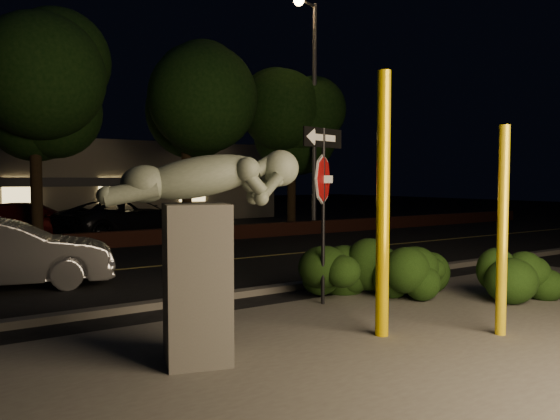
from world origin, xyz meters
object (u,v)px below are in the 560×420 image
object	(u,v)px
silver_sedan	(2,254)
yellow_pole_left	(383,205)
yellow_pole_right	(502,231)
sculpture	(200,232)
streetlight	(312,96)
parked_car_darkred	(34,221)
parked_car_dark	(132,218)
signpost	(323,180)

from	to	relation	value
silver_sedan	yellow_pole_left	bearing A→B (deg)	-135.77
yellow_pole_right	sculpture	world-z (taller)	yellow_pole_right
streetlight	silver_sedan	distance (m)	13.82
silver_sedan	parked_car_darkred	distance (m)	9.05
yellow_pole_left	yellow_pole_right	size ratio (longest dim) A/B	1.25
sculpture	parked_car_dark	world-z (taller)	sculpture
silver_sedan	parked_car_dark	xyz separation A→B (m)	(5.07, 7.53, 0.04)
parked_car_dark	streetlight	bearing A→B (deg)	-120.52
signpost	sculpture	size ratio (longest dim) A/B	1.20
signpost	sculpture	distance (m)	3.38
streetlight	silver_sedan	world-z (taller)	streetlight
silver_sedan	parked_car_dark	world-z (taller)	parked_car_dark
streetlight	yellow_pole_right	bearing A→B (deg)	-135.88
sculpture	parked_car_darkred	bearing A→B (deg)	104.31
yellow_pole_left	parked_car_dark	size ratio (longest dim) A/B	0.68
yellow_pole_left	sculpture	size ratio (longest dim) A/B	1.44
streetlight	silver_sedan	bearing A→B (deg)	-173.32
yellow_pole_left	silver_sedan	world-z (taller)	yellow_pole_left
yellow_pole_left	parked_car_darkred	world-z (taller)	yellow_pole_left
streetlight	parked_car_dark	bearing A→B (deg)	145.08
sculpture	streetlight	xyz separation A→B (m)	(10.37, 11.65, 3.87)
sculpture	parked_car_darkred	size ratio (longest dim) A/B	0.54
yellow_pole_right	signpost	xyz separation A→B (m)	(-0.87, 2.77, 0.69)
streetlight	parked_car_dark	size ratio (longest dim) A/B	1.75
yellow_pole_left	parked_car_dark	xyz separation A→B (m)	(1.26, 13.94, -1.05)
sculpture	silver_sedan	xyz separation A→B (m)	(-1.34, 6.01, -0.84)
yellow_pole_left	parked_car_darkred	bearing A→B (deg)	96.66
sculpture	parked_car_darkred	distance (m)	14.87
yellow_pole_right	sculpture	bearing A→B (deg)	161.81
yellow_pole_left	signpost	bearing A→B (deg)	75.39
yellow_pole_left	signpost	world-z (taller)	yellow_pole_left
silver_sedan	parked_car_dark	size ratio (longest dim) A/B	0.80
silver_sedan	parked_car_darkred	size ratio (longest dim) A/B	0.91
yellow_pole_right	parked_car_darkred	size ratio (longest dim) A/B	0.63
yellow_pole_left	parked_car_dark	distance (m)	14.04
yellow_pole_right	streetlight	world-z (taller)	streetlight
yellow_pole_right	silver_sedan	distance (m)	8.96
streetlight	parked_car_darkred	bearing A→B (deg)	142.76
yellow_pole_right	sculpture	distance (m)	4.04
streetlight	yellow_pole_left	bearing A→B (deg)	-142.28
silver_sedan	parked_car_dark	bearing A→B (deg)	-20.47
parked_car_darkred	yellow_pole_left	bearing A→B (deg)	-161.53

